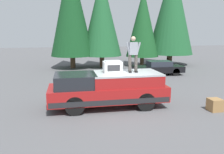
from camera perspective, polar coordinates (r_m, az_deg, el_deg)
name	(u,v)px	position (r m, az deg, el deg)	size (l,w,h in m)	color
ground_plane	(120,107)	(11.35, 2.07, -7.26)	(90.00, 90.00, 0.00)	#565659
pickup_truck	(108,89)	(11.12, -1.00, -2.95)	(2.01, 5.54, 1.65)	maroon
compressor_unit	(112,67)	(11.04, 0.10, 2.53)	(0.65, 0.84, 0.56)	silver
person_on_truck_bed	(133,53)	(11.07, 5.15, 5.76)	(0.29, 0.72, 1.69)	#423D38
parked_car_black	(158,68)	(19.88, 11.20, 2.19)	(1.64, 4.10, 1.16)	black
wooden_crate	(215,105)	(11.69, 23.75, -6.22)	(0.56, 0.56, 0.56)	olive
conifer_far_left	(172,9)	(26.19, 14.34, 15.79)	(4.73, 4.73, 10.61)	#4C3826
conifer_left	(143,23)	(24.57, 7.51, 12.91)	(3.34, 3.34, 7.82)	#4C3826
conifer_center_left	(102,15)	(23.71, -2.55, 14.75)	(3.95, 3.95, 9.05)	#4C3826
conifer_center_right	(71,7)	(23.42, -9.92, 16.35)	(4.13, 4.13, 10.39)	#4C3826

